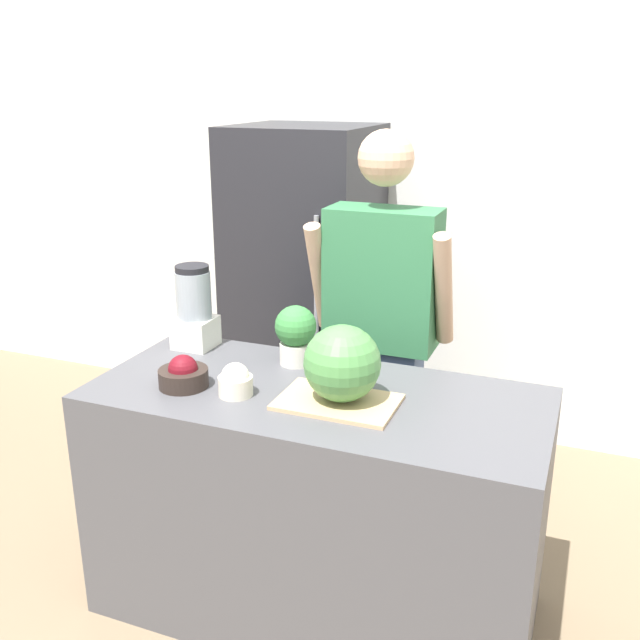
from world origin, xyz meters
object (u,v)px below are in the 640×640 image
object	(u,v)px
person	(381,333)
bowl_cream	(235,381)
refrigerator	(305,289)
potted_plant	(296,333)
blender	(194,309)
bowl_cherries	(183,375)
watermelon	(342,363)

from	to	relation	value
person	bowl_cream	world-z (taller)	person
refrigerator	potted_plant	bearing A→B (deg)	-68.85
bowl_cream	blender	bearing A→B (deg)	135.99
person	bowl_cherries	world-z (taller)	person
person	bowl_cream	xyz separation A→B (m)	(-0.27, -0.79, 0.05)
refrigerator	watermelon	bearing A→B (deg)	-62.57
bowl_cherries	blender	xyz separation A→B (m)	(-0.17, 0.36, 0.12)
refrigerator	bowl_cream	distance (m)	1.46
bowl_cream	blender	distance (m)	0.53
bowl_cherries	bowl_cream	bearing A→B (deg)	0.78
bowl_cream	potted_plant	bearing A→B (deg)	77.29
refrigerator	potted_plant	size ratio (longest dim) A/B	7.45
refrigerator	person	bearing A→B (deg)	-45.56
person	watermelon	xyz separation A→B (m)	(0.09, -0.72, 0.14)
refrigerator	person	world-z (taller)	person
watermelon	blender	size ratio (longest dim) A/B	0.76
refrigerator	bowl_cherries	distance (m)	1.43
bowl_cream	potted_plant	distance (m)	0.35
bowl_cherries	potted_plant	distance (m)	0.45
watermelon	refrigerator	bearing A→B (deg)	117.43
watermelon	bowl_cream	size ratio (longest dim) A/B	2.17
blender	watermelon	bearing A→B (deg)	-21.39
blender	refrigerator	bearing A→B (deg)	88.48
person	potted_plant	xyz separation A→B (m)	(-0.19, -0.46, 0.12)
watermelon	person	bearing A→B (deg)	96.77
potted_plant	person	bearing A→B (deg)	66.93
bowl_cherries	blender	distance (m)	0.41
blender	potted_plant	size ratio (longest dim) A/B	1.47
person	bowl_cream	bearing A→B (deg)	-108.82
person	bowl_cherries	size ratio (longest dim) A/B	9.94
watermelon	potted_plant	bearing A→B (deg)	136.67
bowl_cream	blender	world-z (taller)	blender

